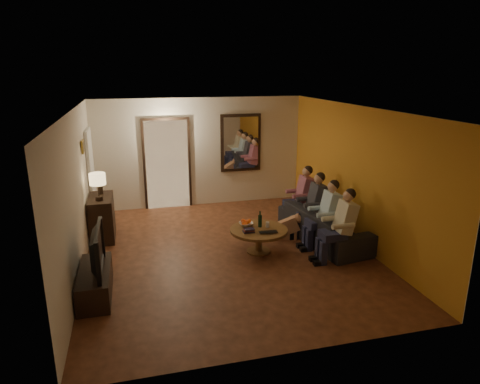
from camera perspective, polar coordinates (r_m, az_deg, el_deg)
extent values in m
cube|color=#452212|center=(7.93, -1.58, -8.04)|extent=(5.00, 6.00, 0.01)
cube|color=white|center=(7.26, -1.74, 11.00)|extent=(5.00, 6.00, 0.01)
cube|color=beige|center=(10.37, -5.34, 5.26)|extent=(5.00, 0.02, 2.60)
cube|color=beige|center=(4.78, 6.42, -8.12)|extent=(5.00, 0.02, 2.60)
cube|color=beige|center=(7.38, -20.94, -0.28)|extent=(0.02, 6.00, 2.60)
cube|color=beige|center=(8.39, 15.26, 2.13)|extent=(0.02, 6.00, 2.60)
cube|color=orange|center=(8.38, 15.20, 2.13)|extent=(0.01, 6.00, 2.60)
cube|color=#FFE0A5|center=(10.31, -9.69, 3.61)|extent=(1.00, 0.06, 2.10)
cube|color=black|center=(10.30, -9.68, 3.60)|extent=(1.12, 0.04, 2.22)
cube|color=silver|center=(10.37, -8.28, 2.90)|extent=(0.45, 0.03, 1.70)
cube|color=black|center=(10.49, 0.10, 6.57)|extent=(1.00, 0.05, 1.40)
cube|color=white|center=(10.47, 0.14, 6.55)|extent=(0.86, 0.02, 1.26)
cube|color=white|center=(9.66, -19.17, 1.91)|extent=(0.06, 0.85, 2.04)
cube|color=#B28C33|center=(8.52, -20.23, 5.70)|extent=(0.03, 0.28, 0.24)
cube|color=brown|center=(8.52, -20.13, 5.71)|extent=(0.01, 0.22, 0.18)
cube|color=black|center=(8.87, -17.91, -3.26)|extent=(0.45, 0.95, 0.84)
cube|color=black|center=(6.81, -18.74, -11.35)|extent=(0.45, 1.24, 0.41)
imported|color=black|center=(6.59, -19.15, -7.31)|extent=(1.10, 0.14, 0.63)
imported|color=black|center=(8.49, 11.08, -4.37)|extent=(2.28, 1.16, 0.63)
cylinder|color=brown|center=(7.87, 2.51, -6.46)|extent=(1.16, 1.16, 0.45)
imported|color=white|center=(7.93, 0.82, -4.29)|extent=(0.26, 0.26, 0.06)
cylinder|color=silver|center=(7.87, 3.68, -4.35)|extent=(0.06, 0.06, 0.10)
imported|color=black|center=(7.57, 3.87, -5.51)|extent=(0.35, 0.24, 0.03)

